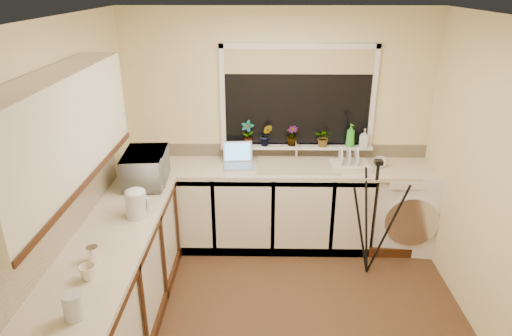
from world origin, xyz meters
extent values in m
plane|color=#533121|center=(0.00, 0.00, 0.00)|extent=(3.20, 3.20, 0.00)
plane|color=white|center=(0.00, 0.00, 2.45)|extent=(3.20, 3.20, 0.00)
plane|color=beige|center=(0.00, 1.50, 1.23)|extent=(3.20, 0.00, 3.20)
plane|color=beige|center=(0.00, -1.50, 1.23)|extent=(3.20, 0.00, 3.20)
plane|color=beige|center=(-1.60, 0.00, 1.23)|extent=(0.00, 3.00, 3.00)
plane|color=beige|center=(1.60, 0.00, 1.23)|extent=(0.00, 3.00, 3.00)
cube|color=silver|center=(-0.33, 1.20, 0.43)|extent=(2.55, 0.60, 0.86)
cube|color=silver|center=(-1.30, -0.30, 0.43)|extent=(0.54, 2.40, 0.86)
cube|color=beige|center=(0.00, 1.20, 0.88)|extent=(3.20, 0.60, 0.04)
cube|color=beige|center=(-1.30, -0.30, 0.88)|extent=(0.60, 2.40, 0.04)
cube|color=silver|center=(-1.44, -0.45, 1.80)|extent=(0.28, 1.90, 0.70)
cube|color=beige|center=(-1.59, -0.30, 1.12)|extent=(0.02, 2.40, 0.45)
cube|color=beige|center=(0.00, 1.49, 0.97)|extent=(3.20, 0.02, 0.14)
cube|color=black|center=(0.20, 1.49, 1.55)|extent=(1.50, 0.02, 1.00)
cube|color=tan|center=(0.20, 1.46, 1.92)|extent=(1.50, 0.02, 0.25)
cube|color=white|center=(0.20, 1.43, 1.04)|extent=(1.60, 0.14, 0.03)
cube|color=tan|center=(0.20, 1.20, 0.91)|extent=(0.82, 0.46, 0.03)
cylinder|color=silver|center=(0.20, 1.38, 1.02)|extent=(0.03, 0.03, 0.24)
cube|color=white|center=(1.34, 1.21, 0.45)|extent=(0.70, 0.68, 0.90)
cube|color=#A0A0A7|center=(-0.40, 1.18, 0.91)|extent=(0.32, 0.25, 0.02)
cube|color=#54A6E4|center=(-0.42, 1.33, 1.02)|extent=(0.31, 0.12, 0.20)
cylinder|color=silver|center=(-1.17, 0.10, 1.01)|extent=(0.17, 0.17, 0.22)
cube|color=beige|center=(0.73, 1.15, 0.93)|extent=(0.40, 0.31, 0.06)
cylinder|color=#B7BCC2|center=(-1.22, -1.08, 0.98)|extent=(0.11, 0.11, 0.16)
cylinder|color=white|center=(-1.30, -0.53, 0.96)|extent=(0.08, 0.08, 0.11)
imported|color=silver|center=(-1.25, 0.77, 1.05)|extent=(0.41, 0.58, 0.30)
imported|color=#999999|center=(-0.32, 1.42, 1.18)|extent=(0.16, 0.12, 0.27)
imported|color=#999999|center=(-0.12, 1.41, 1.17)|extent=(0.13, 0.11, 0.24)
imported|color=#999999|center=(0.15, 1.43, 1.16)|extent=(0.15, 0.15, 0.21)
imported|color=#999999|center=(0.48, 1.40, 1.15)|extent=(0.22, 0.21, 0.20)
imported|color=green|center=(0.76, 1.40, 1.17)|extent=(0.12, 0.12, 0.24)
imported|color=#999999|center=(0.91, 1.39, 1.15)|extent=(0.11, 0.11, 0.19)
imported|color=white|center=(1.05, 1.20, 0.95)|extent=(0.16, 0.16, 0.10)
imported|color=beige|center=(-1.27, -0.72, 0.95)|extent=(0.12, 0.12, 0.10)
camera|label=1|loc=(-0.15, -3.12, 2.68)|focal=31.81mm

